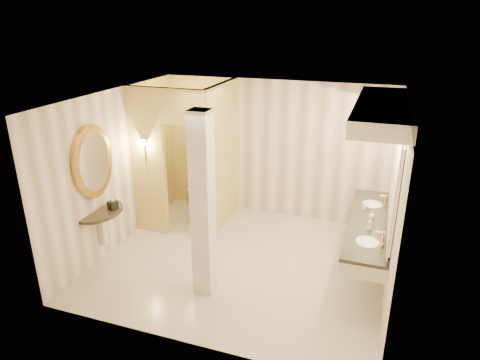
{
  "coord_description": "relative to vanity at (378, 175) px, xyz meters",
  "views": [
    {
      "loc": [
        1.98,
        -5.78,
        3.81
      ],
      "look_at": [
        -0.09,
        0.2,
        1.36
      ],
      "focal_mm": 32.0,
      "sensor_mm": 36.0,
      "label": 1
    }
  ],
  "objects": [
    {
      "name": "soap_bottle_a",
      "position": [
        -0.14,
        0.4,
        -0.69
      ],
      "size": [
        0.07,
        0.07,
        0.12
      ],
      "primitive_type": "imported",
      "rotation": [
        0.0,
        0.0,
        -0.28
      ],
      "color": "beige",
      "rests_on": "vanity"
    },
    {
      "name": "soap_bottle_c",
      "position": [
        -0.03,
        -0.3,
        -0.66
      ],
      "size": [
        0.09,
        0.09,
        0.2
      ],
      "primitive_type": "imported",
      "rotation": [
        0.0,
        0.0,
        0.22
      ],
      "color": "#C6B28C",
      "rests_on": "vanity"
    },
    {
      "name": "wall_sconce",
      "position": [
        -3.9,
        0.03,
        0.1
      ],
      "size": [
        0.14,
        0.14,
        0.42
      ],
      "color": "gold",
      "rests_on": "toilet_closet"
    },
    {
      "name": "tissue_box",
      "position": [
        -4.0,
        -0.91,
        -0.69
      ],
      "size": [
        0.18,
        0.18,
        0.14
      ],
      "primitive_type": "cube",
      "rotation": [
        0.0,
        0.0,
        -0.42
      ],
      "color": "black",
      "rests_on": "console_shelf"
    },
    {
      "name": "wall_back",
      "position": [
        -1.98,
        1.6,
        -0.28
      ],
      "size": [
        4.5,
        0.02,
        2.7
      ],
      "primitive_type": "cube",
      "color": "silver",
      "rests_on": "floor"
    },
    {
      "name": "wall_front",
      "position": [
        -1.98,
        -2.4,
        -0.28
      ],
      "size": [
        4.5,
        0.02,
        2.7
      ],
      "primitive_type": "cube",
      "color": "silver",
      "rests_on": "floor"
    },
    {
      "name": "wall_left",
      "position": [
        -4.23,
        -0.4,
        -0.28
      ],
      "size": [
        0.02,
        4.0,
        2.7
      ],
      "primitive_type": "cube",
      "color": "silver",
      "rests_on": "floor"
    },
    {
      "name": "wall_right",
      "position": [
        0.27,
        -0.4,
        -0.28
      ],
      "size": [
        0.02,
        4.0,
        2.7
      ],
      "primitive_type": "cube",
      "color": "silver",
      "rests_on": "floor"
    },
    {
      "name": "soap_bottle_b",
      "position": [
        -0.02,
        0.1,
        -0.7
      ],
      "size": [
        0.12,
        0.12,
        0.12
      ],
      "primitive_type": "imported",
      "rotation": [
        0.0,
        0.0,
        -0.43
      ],
      "color": "silver",
      "rests_on": "vanity"
    },
    {
      "name": "toilet",
      "position": [
        -3.28,
        1.0,
        -1.28
      ],
      "size": [
        0.43,
        0.71,
        0.7
      ],
      "primitive_type": "imported",
      "rotation": [
        0.0,
        0.0,
        3.2
      ],
      "color": "white",
      "rests_on": "floor"
    },
    {
      "name": "console_shelf",
      "position": [
        -4.19,
        -1.02,
        -0.29
      ],
      "size": [
        0.91,
        0.91,
        1.9
      ],
      "color": "black",
      "rests_on": "floor"
    },
    {
      "name": "floor",
      "position": [
        -1.98,
        -0.4,
        -1.63
      ],
      "size": [
        4.5,
        4.5,
        0.0
      ],
      "primitive_type": "plane",
      "color": "beige",
      "rests_on": "ground"
    },
    {
      "name": "vanity",
      "position": [
        0.0,
        0.0,
        0.0
      ],
      "size": [
        0.75,
        2.68,
        2.09
      ],
      "color": "silver",
      "rests_on": "floor"
    },
    {
      "name": "ceiling",
      "position": [
        -1.98,
        -0.4,
        1.07
      ],
      "size": [
        4.5,
        4.5,
        0.0
      ],
      "primitive_type": "plane",
      "rotation": [
        3.14,
        0.0,
        0.0
      ],
      "color": "white",
      "rests_on": "wall_back"
    },
    {
      "name": "toilet_closet",
      "position": [
        -3.11,
        0.56,
        -0.24
      ],
      "size": [
        1.5,
        1.55,
        2.7
      ],
      "color": "#DDCE74",
      "rests_on": "floor"
    },
    {
      "name": "pillar",
      "position": [
        -2.23,
        -1.3,
        -0.28
      ],
      "size": [
        0.28,
        0.28,
        2.7
      ],
      "primitive_type": "cube",
      "color": "silver",
      "rests_on": "floor"
    }
  ]
}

